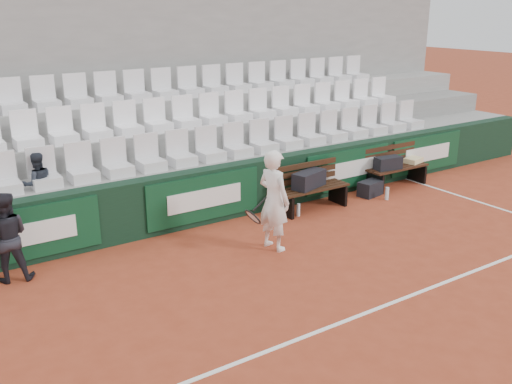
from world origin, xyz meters
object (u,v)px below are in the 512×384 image
(sports_bag_left, at_px, (309,179))
(ball_kid, at_px, (6,237))
(sports_bag_right, at_px, (388,163))
(water_bottle_near, at_px, (298,210))
(tennis_player, at_px, (274,200))
(bench_right, at_px, (396,176))
(water_bottle_far, at_px, (387,194))
(spectator_c, at_px, (35,157))
(bench_left, at_px, (312,198))
(sports_bag_ground, at_px, (370,188))

(sports_bag_left, xyz_separation_m, ball_kid, (-5.41, 0.02, 0.05))
(sports_bag_right, relative_size, water_bottle_near, 2.37)
(sports_bag_right, distance_m, water_bottle_near, 2.62)
(tennis_player, xyz_separation_m, ball_kid, (-3.79, 1.15, -0.16))
(bench_right, bearing_deg, sports_bag_left, -177.67)
(water_bottle_far, height_order, spectator_c, spectator_c)
(water_bottle_far, distance_m, spectator_c, 6.69)
(bench_left, bearing_deg, ball_kid, 179.41)
(water_bottle_near, xyz_separation_m, water_bottle_far, (2.08, -0.24, 0.01))
(sports_bag_left, distance_m, tennis_player, 1.99)
(sports_bag_left, bearing_deg, spectator_c, 167.80)
(sports_bag_left, bearing_deg, water_bottle_far, -14.09)
(bench_left, relative_size, ball_kid, 1.14)
(spectator_c, bearing_deg, sports_bag_right, 173.37)
(sports_bag_right, xyz_separation_m, tennis_player, (-3.81, -1.20, 0.23))
(sports_bag_ground, height_order, water_bottle_near, sports_bag_ground)
(bench_right, height_order, sports_bag_left, sports_bag_left)
(water_bottle_near, bearing_deg, bench_right, 5.62)
(water_bottle_far, xyz_separation_m, tennis_player, (-3.32, -0.71, 0.69))
(bench_right, height_order, sports_bag_ground, bench_right)
(bench_left, xyz_separation_m, sports_bag_right, (2.12, 0.10, 0.36))
(bench_left, distance_m, sports_bag_ground, 1.53)
(bench_left, height_order, sports_bag_right, sports_bag_right)
(sports_bag_left, distance_m, water_bottle_far, 1.81)
(bench_left, xyz_separation_m, water_bottle_far, (1.63, -0.39, -0.09))
(bench_right, xyz_separation_m, sports_bag_left, (-2.51, -0.10, 0.38))
(sports_bag_right, height_order, tennis_player, tennis_player)
(tennis_player, relative_size, spectator_c, 1.61)
(water_bottle_far, bearing_deg, spectator_c, 167.29)
(tennis_player, bearing_deg, sports_bag_right, 17.48)
(bench_left, relative_size, water_bottle_near, 6.16)
(ball_kid, bearing_deg, sports_bag_ground, -166.40)
(sports_bag_left, height_order, spectator_c, spectator_c)
(water_bottle_far, xyz_separation_m, ball_kid, (-7.10, 0.45, 0.53))
(bench_left, distance_m, ball_kid, 5.49)
(sports_bag_left, relative_size, water_bottle_near, 2.99)
(sports_bag_left, height_order, water_bottle_near, sports_bag_left)
(sports_bag_right, bearing_deg, spectator_c, 172.17)
(water_bottle_near, height_order, spectator_c, spectator_c)
(ball_kid, bearing_deg, water_bottle_far, -169.47)
(ball_kid, bearing_deg, bench_left, -166.47)
(sports_bag_right, bearing_deg, water_bottle_near, -174.42)
(bench_left, distance_m, spectator_c, 5.04)
(sports_bag_ground, bearing_deg, sports_bag_right, 10.71)
(water_bottle_near, relative_size, spectator_c, 0.24)
(water_bottle_far, bearing_deg, bench_left, 166.54)
(sports_bag_right, height_order, water_bottle_near, sports_bag_right)
(sports_bag_left, relative_size, ball_kid, 0.55)
(water_bottle_near, distance_m, tennis_player, 1.71)
(bench_right, height_order, spectator_c, spectator_c)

